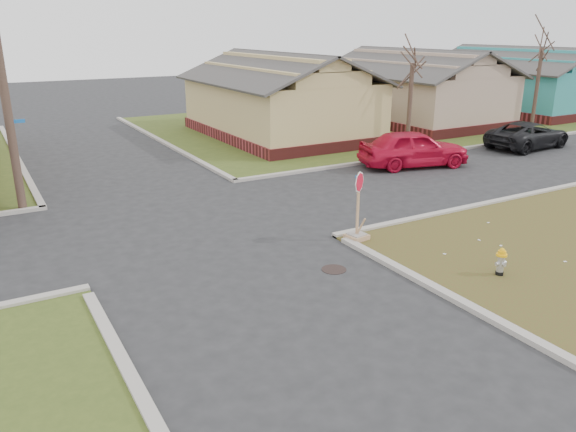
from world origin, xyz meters
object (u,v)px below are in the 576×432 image
fire_hydrant (501,260)px  stop_sign (357,225)px  red_sedan (414,148)px  dark_pickup (528,135)px  utility_pole (1,69)px

fire_hydrant → stop_sign: (-1.60, 3.79, 0.05)m
red_sedan → dark_pickup: bearing=-74.4°
red_sedan → utility_pole: bearing=97.9°
dark_pickup → stop_sign: bearing=107.8°
red_sedan → fire_hydrant: bearing=163.2°
stop_sign → red_sedan: stop_sign is taller
utility_pole → dark_pickup: bearing=-4.0°
stop_sign → dark_pickup: bearing=12.7°
fire_hydrant → dark_pickup: 17.24m
fire_hydrant → dark_pickup: bearing=43.0°
utility_pole → red_sedan: bearing=-6.5°
red_sedan → dark_pickup: 7.88m
stop_sign → red_sedan: (7.66, 6.20, 0.34)m
utility_pole → fire_hydrant: size_ratio=12.60×
stop_sign → red_sedan: 9.86m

